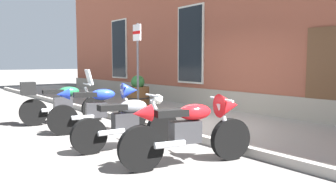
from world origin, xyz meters
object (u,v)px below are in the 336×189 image
motorcycle_red_sport (193,127)px  barrel_planter (138,95)px  motorcycle_blue_sport (102,106)px  motorcycle_green_touring (60,101)px  parking_sign (137,55)px  motorcycle_grey_naked (129,122)px

motorcycle_red_sport → barrel_planter: barrel_planter is taller
motorcycle_blue_sport → motorcycle_red_sport: (2.93, -0.03, -0.02)m
motorcycle_green_touring → parking_sign: bearing=78.8°
parking_sign → barrel_planter: size_ratio=2.45×
motorcycle_grey_naked → parking_sign: parking_sign is taller
motorcycle_blue_sport → parking_sign: parking_sign is taller
motorcycle_red_sport → parking_sign: (-4.12, 1.72, 1.16)m
motorcycle_red_sport → motorcycle_grey_naked: bearing=-169.4°
motorcycle_red_sport → parking_sign: 4.62m
motorcycle_blue_sport → parking_sign: bearing=125.2°
motorcycle_grey_naked → barrel_planter: barrel_planter is taller
motorcycle_grey_naked → motorcycle_green_touring: bearing=-179.0°
parking_sign → barrel_planter: 1.35m
motorcycle_red_sport → barrel_planter: 5.14m
motorcycle_blue_sport → barrel_planter: (-1.76, 2.07, -0.03)m
parking_sign → barrel_planter: (-0.56, 0.37, -1.16)m
motorcycle_red_sport → barrel_planter: bearing=155.9°
motorcycle_grey_naked → barrel_planter: (-3.31, 2.36, 0.09)m
motorcycle_grey_naked → motorcycle_red_sport: motorcycle_red_sport is taller
motorcycle_blue_sport → barrel_planter: 2.72m
parking_sign → motorcycle_green_touring: bearing=-101.2°
motorcycle_red_sport → motorcycle_green_touring: bearing=-176.1°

